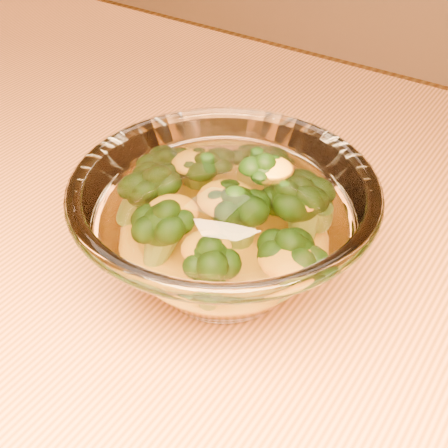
# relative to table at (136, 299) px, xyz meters

# --- Properties ---
(table) EXTENTS (1.20, 0.80, 0.75)m
(table) POSITION_rel_table_xyz_m (0.00, 0.00, 0.00)
(table) COLOR #CF763E
(table) RESTS_ON ground
(glass_bowl) EXTENTS (0.22, 0.22, 0.10)m
(glass_bowl) POSITION_rel_table_xyz_m (0.11, -0.01, 0.15)
(glass_bowl) COLOR white
(glass_bowl) RESTS_ON table
(cheese_sauce) EXTENTS (0.11, 0.11, 0.03)m
(cheese_sauce) POSITION_rel_table_xyz_m (0.11, -0.01, 0.13)
(cheese_sauce) COLOR orange
(cheese_sauce) RESTS_ON glass_bowl
(broccoli_heap) EXTENTS (0.17, 0.15, 0.07)m
(broccoli_heap) POSITION_rel_table_xyz_m (0.11, -0.01, 0.16)
(broccoli_heap) COLOR black
(broccoli_heap) RESTS_ON cheese_sauce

